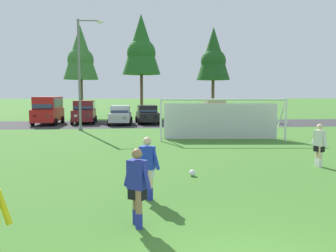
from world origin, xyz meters
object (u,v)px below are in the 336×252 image
Objects in this scene: soccer_goal at (221,118)px; street_lamp at (81,74)px; parked_car_slot_right at (214,111)px; soccer_ball at (192,173)px; player_winger_left at (137,188)px; player_midfield_center at (147,168)px; parked_car_slot_far_left at (48,110)px; parked_car_slot_left at (84,112)px; parked_car_slot_center_left at (120,115)px; parked_car_slot_center_right at (179,114)px; parked_car_slot_center at (147,114)px; player_striker_near at (319,145)px.

street_lamp is (-9.24, 6.16, 3.01)m from soccer_goal.
street_lamp reaches higher than parked_car_slot_right.
player_winger_left is at bearing -113.77° from soccer_ball.
player_midfield_center is at bearing 81.77° from player_winger_left.
player_midfield_center is 0.34× the size of parked_car_slot_far_left.
player_midfield_center is 24.70m from parked_car_slot_far_left.
parked_car_slot_left is (3.14, 0.75, -0.23)m from parked_car_slot_far_left.
parked_car_slot_center_left is (-3.31, 19.96, 0.77)m from soccer_ball.
parked_car_slot_far_left is 1.03× the size of parked_car_slot_right.
parked_car_slot_center_left is (-1.71, 22.34, 0.05)m from player_midfield_center.
soccer_ball is at bearing -72.61° from parked_car_slot_left.
parked_car_slot_far_left is 1.13× the size of parked_car_slot_center_right.
parked_car_slot_right is (2.44, 12.36, -0.18)m from soccer_goal.
player_midfield_center is at bearing -99.17° from parked_car_slot_center_right.
parked_car_slot_center is 6.60m from parked_car_slot_right.
parked_car_slot_center_right is (-2.82, 20.17, 0.05)m from player_striker_near.
street_lamp is at bearing -119.50° from parked_car_slot_center_left.
parked_car_slot_right is (9.01, 1.50, 0.24)m from parked_car_slot_center_left.
parked_car_slot_center is at bearing 87.68° from player_winger_left.
soccer_goal is at bearing 70.25° from soccer_ball.
parked_car_slot_right is (7.57, 25.68, 0.29)m from player_winger_left.
parked_car_slot_left is 1.10× the size of parked_car_slot_center_right.
parked_car_slot_center_right is 10.69m from street_lamp.
parked_car_slot_center is 8.27m from street_lamp.
parked_car_slot_left is (-5.18, 24.00, 0.29)m from player_midfield_center.
player_midfield_center is 0.35× the size of parked_car_slot_right.
parked_car_slot_center_left reaches higher than player_winger_left.
player_winger_left is (-1.86, -4.22, 0.71)m from soccer_ball.
parked_car_slot_center_left and parked_car_slot_center_right have the same top height.
parked_car_slot_center_left is 0.51× the size of street_lamp.
player_striker_near is at bearing 27.35° from player_midfield_center.
soccer_ball is 0.13× the size of player_striker_near.
parked_car_slot_far_left is at bearing -177.84° from parked_car_slot_right.
soccer_goal reaches higher than player_striker_near.
player_winger_left is 24.23m from parked_car_slot_center_left.
player_winger_left is 0.38× the size of parked_car_slot_center_right.
parked_car_slot_center is at bearing -171.80° from parked_car_slot_center_right.
street_lamp reaches higher than player_midfield_center.
parked_car_slot_center_left is 2.59m from parked_car_slot_center.
player_midfield_center is 0.35× the size of parked_car_slot_left.
player_winger_left is (-5.13, -13.32, -0.47)m from soccer_goal.
parked_car_slot_center_right is at bearing 97.96° from player_striker_near.
soccer_goal is 1.75× the size of parked_car_slot_center.
parked_car_slot_center_right reaches higher than player_striker_near.
player_winger_left is (-0.27, -1.84, 0.00)m from player_midfield_center.
parked_car_slot_center reaches higher than player_winger_left.
street_lamp reaches higher than soccer_goal.
parked_car_slot_center_left reaches higher than player_midfield_center.
parked_car_slot_center_right reaches higher than soccer_ball.
parked_car_slot_left is (-11.81, 20.57, 0.29)m from player_striker_near.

